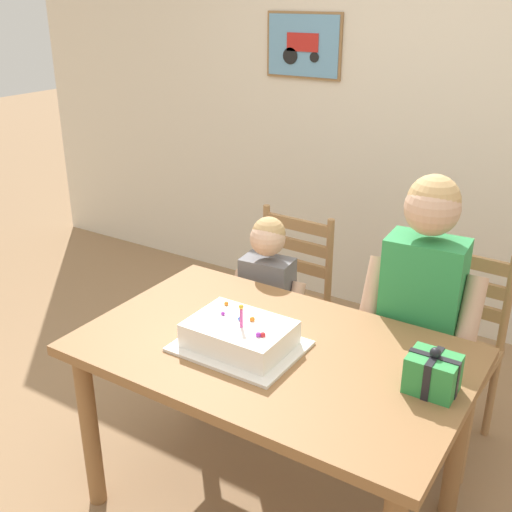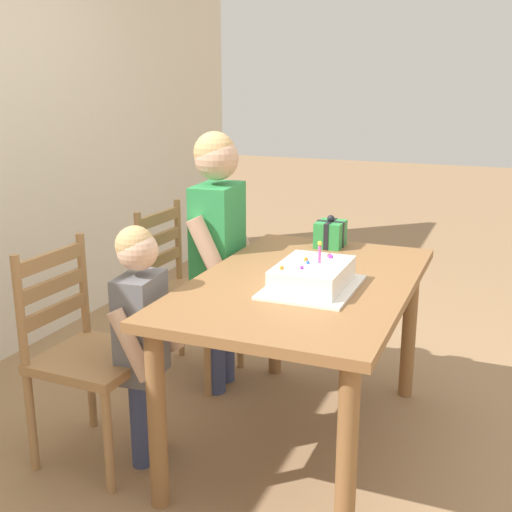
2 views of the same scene
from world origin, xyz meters
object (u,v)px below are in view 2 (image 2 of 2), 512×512
Objects in this scene: dining_table at (304,303)px; gift_box_red_large at (330,234)px; birthday_cake at (312,277)px; chair_left at (86,353)px; chair_right at (185,292)px; child_younger at (141,323)px; child_older at (218,237)px.

dining_table is 8.52× the size of gift_box_red_large.
dining_table is 0.60m from gift_box_red_large.
gift_box_red_large is at bearing 9.83° from birthday_cake.
birthday_cake is at bearing -170.17° from gift_box_red_large.
gift_box_red_large is at bearing -36.84° from chair_left.
birthday_cake is at bearing -121.50° from chair_right.
gift_box_red_large is 0.16× the size of child_younger.
gift_box_red_large is 1.30m from chair_left.
chair_left reaches higher than dining_table.
chair_left is at bearing 143.16° from gift_box_red_large.
child_younger is (-0.37, 0.56, -0.04)m from dining_table.
birthday_cake reaches higher than gift_box_red_large.
child_younger is at bearing 179.95° from child_older.
chair_right is at bearing 73.10° from child_older.
child_older is 1.30× the size of child_younger.
chair_left is 0.70× the size of child_older.
gift_box_red_large is 0.84m from chair_right.
gift_box_red_large is 0.18× the size of chair_right.
dining_table is 1.52× the size of chair_right.
child_older is at bearing -106.90° from chair_right.
chair_right is at bearing 16.33° from child_younger.
chair_left is 0.86m from chair_right.
birthday_cake is 0.71m from child_younger.
chair_left is 0.91× the size of child_younger.
chair_left is at bearing 110.92° from birthday_cake.
dining_table is 1.52× the size of chair_left.
birthday_cake is at bearing -126.07° from child_older.
chair_left is at bearing 104.41° from child_younger.
gift_box_red_large is at bearing -79.50° from chair_right.
birthday_cake reaches higher than dining_table.
birthday_cake is 0.43× the size of child_younger.
birthday_cake is at bearing -69.08° from chair_left.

